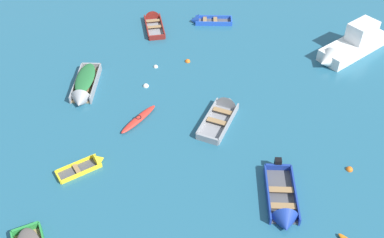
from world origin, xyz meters
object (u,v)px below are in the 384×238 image
rowboat_maroon_outer_left (153,20)px  rowboat_grey_back_row_left (224,110)px  mooring_buoy_between_boats_right (156,67)px  mooring_buoy_outer_edge (146,86)px  rowboat_blue_back_row_center (203,21)px  kayak_red_far_back (139,119)px  mooring_buoy_midfield (349,170)px  rowboat_deep_blue_midfield_left (283,209)px  rowboat_grey_back_row_right (84,87)px  motor_launch_white_far_right (351,46)px  rowboat_yellow_near_camera (91,164)px  mooring_buoy_central (188,62)px

rowboat_maroon_outer_left → rowboat_grey_back_row_left: bearing=-68.7°
mooring_buoy_between_boats_right → mooring_buoy_outer_edge: bearing=-107.0°
rowboat_blue_back_row_center → kayak_red_far_back: (-5.08, -11.97, -0.02)m
mooring_buoy_midfield → rowboat_deep_blue_midfield_left: bearing=-149.2°
mooring_buoy_between_boats_right → rowboat_grey_back_row_right: bearing=-151.7°
mooring_buoy_outer_edge → rowboat_grey_back_row_left: bearing=-31.1°
rowboat_grey_back_row_left → mooring_buoy_outer_edge: 5.95m
rowboat_grey_back_row_left → rowboat_blue_back_row_center: bearing=92.1°
rowboat_maroon_outer_left → motor_launch_white_far_right: (14.87, -5.70, 0.55)m
kayak_red_far_back → rowboat_maroon_outer_left: rowboat_maroon_outer_left is taller
rowboat_yellow_near_camera → kayak_red_far_back: rowboat_yellow_near_camera is taller
rowboat_blue_back_row_center → mooring_buoy_midfield: 18.27m
rowboat_blue_back_row_center → mooring_buoy_midfield: size_ratio=8.97×
rowboat_deep_blue_midfield_left → rowboat_blue_back_row_center: bearing=97.5°
rowboat_maroon_outer_left → motor_launch_white_far_right: 15.93m
motor_launch_white_far_right → rowboat_maroon_outer_left: bearing=159.0°
rowboat_blue_back_row_center → rowboat_yellow_near_camera: (-7.70, -15.60, -0.04)m
rowboat_grey_back_row_left → mooring_buoy_between_boats_right: 6.92m
kayak_red_far_back → rowboat_maroon_outer_left: (0.90, 12.29, 0.04)m
rowboat_maroon_outer_left → mooring_buoy_between_boats_right: (0.20, -6.50, -0.18)m
rowboat_yellow_near_camera → mooring_buoy_central: size_ratio=7.27×
motor_launch_white_far_right → mooring_buoy_outer_edge: bearing=-168.8°
rowboat_grey_back_row_left → mooring_buoy_midfield: 8.47m
mooring_buoy_outer_edge → mooring_buoy_between_boats_right: 2.36m
kayak_red_far_back → rowboat_maroon_outer_left: size_ratio=0.69×
rowboat_yellow_near_camera → kayak_red_far_back: 4.48m
rowboat_grey_back_row_left → mooring_buoy_between_boats_right: rowboat_grey_back_row_left is taller
rowboat_blue_back_row_center → mooring_buoy_central: size_ratio=8.94×
rowboat_maroon_outer_left → motor_launch_white_far_right: motor_launch_white_far_right is taller
rowboat_grey_back_row_left → mooring_buoy_midfield: (6.53, -5.39, -0.21)m
rowboat_deep_blue_midfield_left → rowboat_grey_back_row_left: size_ratio=1.03×
rowboat_maroon_outer_left → mooring_buoy_central: (2.57, -5.96, -0.18)m
mooring_buoy_between_boats_right → rowboat_grey_back_row_left: bearing=-50.4°
rowboat_blue_back_row_center → rowboat_yellow_near_camera: bearing=-116.3°
rowboat_deep_blue_midfield_left → mooring_buoy_midfield: (4.39, 2.62, -0.23)m
mooring_buoy_central → mooring_buoy_between_boats_right: 2.43m
rowboat_maroon_outer_left → rowboat_grey_back_row_left: rowboat_grey_back_row_left is taller
rowboat_maroon_outer_left → mooring_buoy_outer_edge: bearing=-93.2°
rowboat_yellow_near_camera → motor_launch_white_far_right: (18.39, 10.23, 0.61)m
motor_launch_white_far_right → mooring_buoy_outer_edge: (-15.36, -3.05, -0.74)m
rowboat_maroon_outer_left → rowboat_grey_back_row_right: bearing=-117.1°
motor_launch_white_far_right → mooring_buoy_between_boats_right: 14.71m
mooring_buoy_midfield → mooring_buoy_between_boats_right: bearing=135.6°
rowboat_yellow_near_camera → mooring_buoy_between_boats_right: 10.14m
rowboat_deep_blue_midfield_left → mooring_buoy_outer_edge: bearing=123.1°
rowboat_grey_back_row_left → mooring_buoy_between_boats_right: (-4.40, 5.33, -0.21)m
rowboat_blue_back_row_center → rowboat_deep_blue_midfield_left: (2.55, -19.51, 0.06)m
motor_launch_white_far_right → rowboat_grey_back_row_left: motor_launch_white_far_right is taller
mooring_buoy_central → rowboat_blue_back_row_center: bearing=74.0°
rowboat_maroon_outer_left → mooring_buoy_midfield: size_ratio=10.44×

